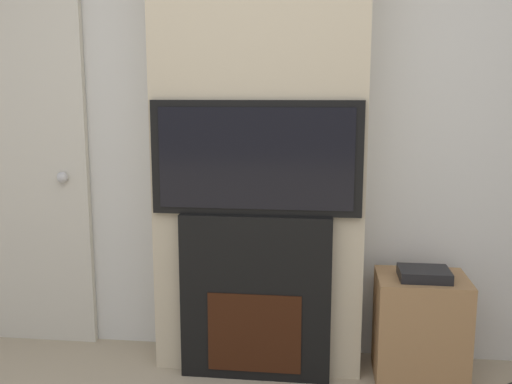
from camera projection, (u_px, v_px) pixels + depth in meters
name	position (u px, v px, depth m)	size (l,w,h in m)	color
wall_back	(264.00, 103.00, 2.97)	(6.00, 0.06, 2.70)	silver
chimney_breast	(260.00, 103.00, 2.80)	(1.04, 0.30, 2.70)	beige
fireplace	(256.00, 297.00, 2.81)	(0.74, 0.15, 0.83)	black
television	(256.00, 158.00, 2.69)	(1.00, 0.07, 0.54)	black
media_stand	(420.00, 326.00, 2.80)	(0.43, 0.34, 0.57)	#997047
entry_door	(13.00, 168.00, 3.14)	(0.86, 0.09, 1.98)	beige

